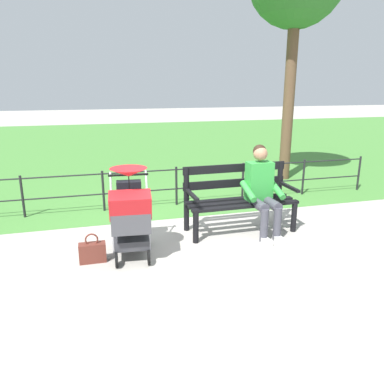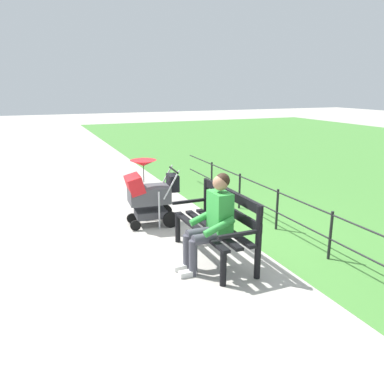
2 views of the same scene
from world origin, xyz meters
TOP-DOWN VIEW (x-y plane):
  - ground_plane at (0.00, 0.00)m, footprint 60.00×60.00m
  - park_bench at (-0.62, -0.12)m, footprint 1.61×0.62m
  - person_on_bench at (-0.88, 0.11)m, footprint 0.54×0.74m
  - stroller at (1.02, 0.40)m, footprint 0.57×0.92m
  - handbag at (1.50, 0.44)m, footprint 0.32×0.14m
  - park_fence at (-0.28, -1.51)m, footprint 7.64×0.04m

SIDE VIEW (x-z plane):
  - ground_plane at x=0.00m, z-range 0.00..0.00m
  - handbag at x=1.50m, z-range -0.06..0.31m
  - park_fence at x=-0.28m, z-range 0.07..0.77m
  - park_bench at x=-0.62m, z-range 0.05..1.01m
  - stroller at x=1.02m, z-range 0.02..1.17m
  - person_on_bench at x=-0.88m, z-range 0.04..1.31m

